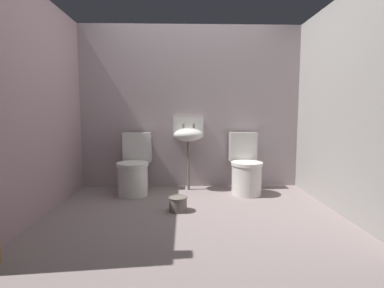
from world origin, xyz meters
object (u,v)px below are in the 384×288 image
at_px(bucket, 178,203).
at_px(toilet_right, 245,168).
at_px(sink, 189,134).
at_px(toilet_left, 134,169).

bearing_deg(bucket, toilet_right, 39.11).
bearing_deg(bucket, sink, 81.89).
height_order(toilet_right, bucket, toilet_right).
distance_m(sink, bucket, 1.13).
bearing_deg(sink, toilet_right, -14.24).
relative_size(toilet_right, bucket, 3.78).
bearing_deg(toilet_left, sink, -162.07).
xyz_separation_m(toilet_left, toilet_right, (1.45, -0.00, 0.00)).
distance_m(toilet_left, bucket, 0.94).
xyz_separation_m(sink, bucket, (-0.13, -0.89, -0.67)).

